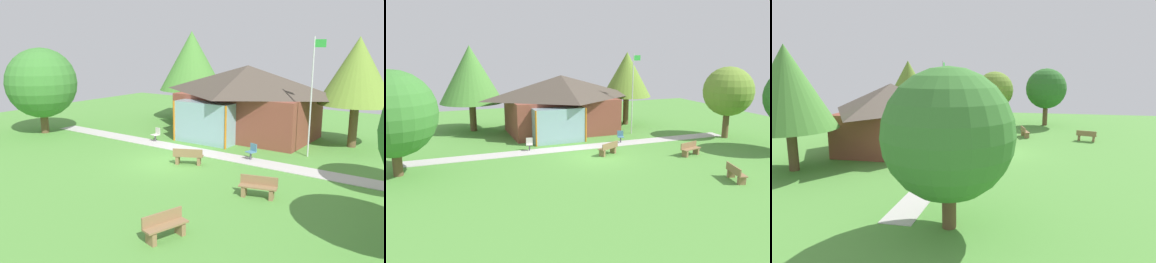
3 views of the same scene
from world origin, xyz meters
The scene contains 14 objects.
ground_plane centered at (0.00, 0.00, 0.00)m, with size 44.00×44.00×0.00m, color #54933D.
pavilion centered at (0.26, 7.63, 2.42)m, with size 9.30×6.86×4.63m.
footpath centered at (0.00, 2.64, 0.01)m, with size 23.32×1.30×0.03m, color #BCB7B2.
flagpole centered at (5.43, 5.24, 3.47)m, with size 0.64×0.08×6.34m.
bench_mid_right centered at (5.87, -1.69, 0.40)m, with size 1.56×0.81×0.84m.
bench_rear_near_path centered at (1.00, 0.30, 0.40)m, with size 1.54×1.04×0.84m.
bench_front_right centered at (5.08, -6.53, 0.40)m, with size 0.83×1.56×0.84m.
patio_chair_west centered at (-3.51, 3.13, 0.42)m, with size 0.53×0.53×0.86m.
patio_chair_lawn_spare centered at (3.22, 2.91, 0.42)m, with size 0.55×0.55×0.86m.
tree_behind_pavilion_left centered at (-6.33, 10.91, 4.64)m, with size 5.11×5.11×6.97m.
tree_behind_pavilion_right centered at (6.76, 8.83, 4.43)m, with size 4.29×4.29×6.39m.
tree_east_hedge centered at (11.46, 1.47, 3.54)m, with size 3.71×3.71×5.42m.
tree_far_east centered at (12.37, -3.60, 3.70)m, with size 4.00×4.00×5.72m.
tree_west_hedge centered at (-11.41, 0.70, 3.40)m, with size 4.66×4.66×5.74m.
Camera 3 is at (-22.42, -1.99, 5.62)m, focal length 31.42 mm.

